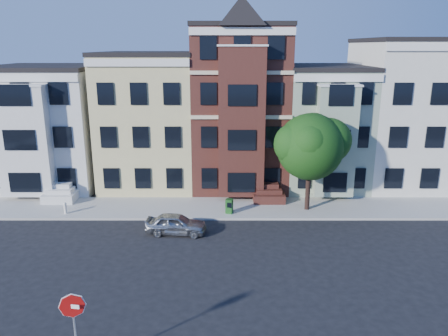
{
  "coord_description": "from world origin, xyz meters",
  "views": [
    {
      "loc": [
        -1.18,
        -19.86,
        10.72
      ],
      "look_at": [
        -1.19,
        3.4,
        4.2
      ],
      "focal_mm": 35.0,
      "sensor_mm": 36.0,
      "label": 1
    }
  ],
  "objects_px": {
    "parked_car": "(176,224)",
    "fire_hydrant": "(65,209)",
    "stop_sign": "(75,327)",
    "street_tree": "(310,151)",
    "newspaper_box": "(229,206)"
  },
  "relations": [
    {
      "from": "parked_car",
      "to": "fire_hydrant",
      "type": "xyz_separation_m",
      "value": [
        -7.52,
        2.81,
        -0.15
      ]
    },
    {
      "from": "fire_hydrant",
      "to": "stop_sign",
      "type": "bearing_deg",
      "value": -69.1
    },
    {
      "from": "street_tree",
      "to": "parked_car",
      "type": "relative_size",
      "value": 2.23
    },
    {
      "from": "fire_hydrant",
      "to": "stop_sign",
      "type": "relative_size",
      "value": 0.19
    },
    {
      "from": "newspaper_box",
      "to": "fire_hydrant",
      "type": "xyz_separation_m",
      "value": [
        -10.71,
        -0.08,
        -0.17
      ]
    },
    {
      "from": "parked_car",
      "to": "stop_sign",
      "type": "relative_size",
      "value": 1.11
    },
    {
      "from": "fire_hydrant",
      "to": "street_tree",
      "type": "bearing_deg",
      "value": 2.95
    },
    {
      "from": "street_tree",
      "to": "fire_hydrant",
      "type": "height_order",
      "value": "street_tree"
    },
    {
      "from": "parked_car",
      "to": "newspaper_box",
      "type": "xyz_separation_m",
      "value": [
        3.18,
        2.89,
        0.02
      ]
    },
    {
      "from": "street_tree",
      "to": "fire_hydrant",
      "type": "relative_size",
      "value": 13.01
    },
    {
      "from": "fire_hydrant",
      "to": "parked_car",
      "type": "bearing_deg",
      "value": -20.48
    },
    {
      "from": "street_tree",
      "to": "newspaper_box",
      "type": "distance_m",
      "value": 6.34
    },
    {
      "from": "parked_car",
      "to": "fire_hydrant",
      "type": "relative_size",
      "value": 5.84
    },
    {
      "from": "newspaper_box",
      "to": "parked_car",
      "type": "bearing_deg",
      "value": -119.88
    },
    {
      "from": "parked_car",
      "to": "fire_hydrant",
      "type": "height_order",
      "value": "parked_car"
    }
  ]
}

